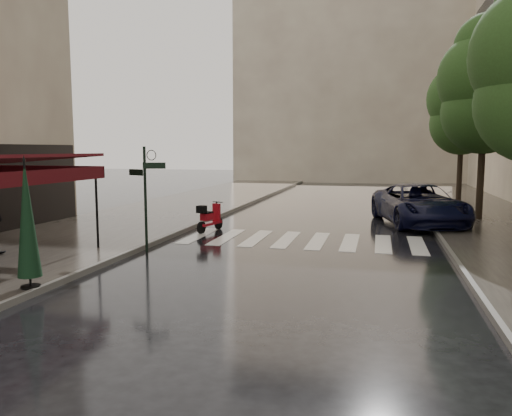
% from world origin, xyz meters
% --- Properties ---
extents(ground, '(120.00, 120.00, 0.00)m').
position_xyz_m(ground, '(0.00, 0.00, 0.00)').
color(ground, black).
rests_on(ground, ground).
extents(sidewalk_near, '(6.00, 60.00, 0.12)m').
position_xyz_m(sidewalk_near, '(-4.50, 12.00, 0.06)').
color(sidewalk_near, '#38332D').
rests_on(sidewalk_near, ground).
extents(sidewalk_far, '(5.50, 60.00, 0.12)m').
position_xyz_m(sidewalk_far, '(10.25, 12.00, 0.06)').
color(sidewalk_far, '#38332D').
rests_on(sidewalk_far, ground).
extents(curb_near, '(0.12, 60.00, 0.16)m').
position_xyz_m(curb_near, '(-1.45, 12.00, 0.07)').
color(curb_near, '#595651').
rests_on(curb_near, ground).
extents(curb_far, '(0.12, 60.00, 0.16)m').
position_xyz_m(curb_far, '(7.45, 12.00, 0.07)').
color(curb_far, '#595651').
rests_on(curb_far, ground).
extents(crosswalk, '(7.85, 3.20, 0.01)m').
position_xyz_m(crosswalk, '(2.98, 6.00, 0.01)').
color(crosswalk, silver).
rests_on(crosswalk, ground).
extents(signpost, '(1.17, 0.29, 3.10)m').
position_xyz_m(signpost, '(-1.19, 3.00, 1.83)').
color(signpost, black).
rests_on(signpost, ground).
extents(backdrop_building, '(22.00, 6.00, 20.00)m').
position_xyz_m(backdrop_building, '(3.00, 38.00, 10.00)').
color(backdrop_building, tan).
rests_on(backdrop_building, ground).
extents(tree_mid, '(3.80, 3.80, 8.34)m').
position_xyz_m(tree_mid, '(9.50, 12.00, 5.59)').
color(tree_mid, black).
rests_on(tree_mid, sidewalk_far).
extents(tree_far, '(3.80, 3.80, 8.16)m').
position_xyz_m(tree_far, '(9.70, 19.00, 5.46)').
color(tree_far, black).
rests_on(tree_far, sidewalk_far).
extents(scooter, '(0.65, 1.58, 1.06)m').
position_xyz_m(scooter, '(-0.61, 6.93, 0.49)').
color(scooter, black).
rests_on(scooter, ground).
extents(parked_car, '(4.01, 6.34, 1.63)m').
position_xyz_m(parked_car, '(7.00, 10.59, 0.81)').
color(parked_car, black).
rests_on(parked_car, ground).
extents(parasol_front, '(0.49, 0.49, 2.73)m').
position_xyz_m(parasol_front, '(-1.65, -1.50, 1.59)').
color(parasol_front, black).
rests_on(parasol_front, sidewalk_near).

